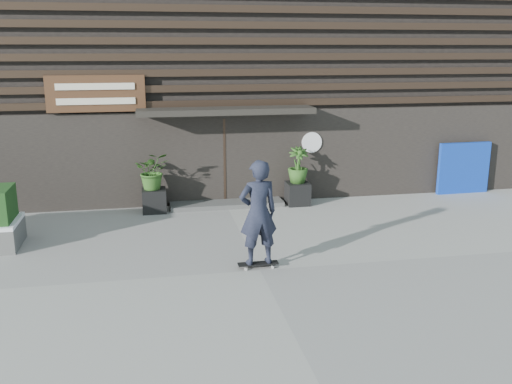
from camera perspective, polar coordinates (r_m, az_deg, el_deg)
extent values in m
plane|color=#9B9993|center=(10.85, 0.41, -7.88)|extent=(80.00, 80.00, 0.00)
cube|color=#464644|center=(15.13, -2.98, -1.18)|extent=(3.00, 0.80, 0.12)
cube|color=black|center=(14.75, -10.21, -0.84)|extent=(0.60, 0.60, 0.60)
imported|color=#2D591E|center=(14.57, -10.35, 2.12)|extent=(0.86, 0.75, 0.96)
cube|color=black|center=(15.25, 4.20, -0.15)|extent=(0.60, 0.60, 0.60)
imported|color=#2D591E|center=(15.07, 4.26, 2.72)|extent=(0.54, 0.54, 0.96)
cube|color=#0C30A5|center=(17.38, 20.18, 2.28)|extent=(1.58, 0.17, 1.48)
cube|color=black|center=(19.95, -5.33, 13.97)|extent=(18.00, 10.00, 8.00)
cube|color=black|center=(15.19, -3.21, 3.48)|extent=(18.00, 0.12, 2.50)
cube|color=#38281E|center=(14.93, -3.26, 8.92)|extent=(17.60, 0.08, 0.18)
cube|color=#38281E|center=(14.90, -3.28, 10.42)|extent=(17.60, 0.08, 0.18)
cube|color=#38281E|center=(14.87, -3.30, 11.93)|extent=(17.60, 0.08, 0.18)
cube|color=#38281E|center=(14.86, -3.33, 13.44)|extent=(17.60, 0.08, 0.18)
cube|color=#38281E|center=(14.86, -3.35, 14.95)|extent=(17.60, 0.08, 0.18)
cube|color=#38281E|center=(14.87, -3.37, 16.46)|extent=(17.60, 0.08, 0.18)
cube|color=#38281E|center=(14.89, -3.39, 17.97)|extent=(17.60, 0.08, 0.18)
cube|color=black|center=(14.57, -3.05, 8.19)|extent=(4.50, 1.00, 0.15)
cube|color=black|center=(15.37, -3.29, 3.23)|extent=(2.40, 0.30, 2.30)
cube|color=#38281E|center=(15.19, -3.20, 3.10)|extent=(0.06, 0.10, 2.30)
cube|color=#472B19|center=(14.75, -15.83, 9.51)|extent=(2.40, 0.10, 0.90)
cube|color=beige|center=(14.66, -15.90, 10.19)|extent=(1.90, 0.02, 0.16)
cube|color=beige|center=(14.69, -15.80, 8.79)|extent=(1.90, 0.02, 0.16)
cylinder|color=white|center=(15.55, 5.64, 5.00)|extent=(0.56, 0.03, 0.56)
cube|color=black|center=(10.94, 0.22, -7.21)|extent=(0.78, 0.20, 0.02)
cylinder|color=#ACABA7|center=(10.82, -1.05, -7.78)|extent=(0.06, 0.03, 0.06)
cylinder|color=#AAAAA5|center=(11.01, -1.22, -7.39)|extent=(0.06, 0.03, 0.06)
cylinder|color=#AFAEAA|center=(10.92, 1.67, -7.58)|extent=(0.06, 0.03, 0.06)
cylinder|color=#AAAAA5|center=(11.10, 1.44, -7.21)|extent=(0.06, 0.03, 0.06)
imported|color=black|center=(10.60, 0.22, -2.09)|extent=(0.79, 0.57, 2.02)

